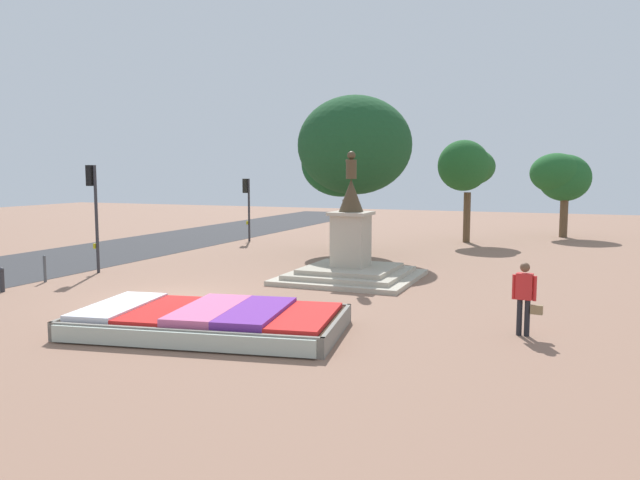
% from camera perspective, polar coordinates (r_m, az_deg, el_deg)
% --- Properties ---
extents(ground_plane, '(94.16, 94.16, 0.00)m').
position_cam_1_polar(ground_plane, '(19.87, -13.76, -5.32)').
color(ground_plane, '#8C6651').
extents(flower_planter, '(7.04, 4.59, 0.63)m').
position_cam_1_polar(flower_planter, '(15.71, -10.18, -7.26)').
color(flower_planter, '#38281C').
rests_on(flower_planter, ground_plane).
extents(statue_monument, '(4.71, 4.71, 4.66)m').
position_cam_1_polar(statue_monument, '(22.77, 2.83, -1.62)').
color(statue_monument, '#B4AA96').
rests_on(statue_monument, ground_plane).
extents(traffic_light_mid_block, '(0.41, 0.29, 4.18)m').
position_cam_1_polar(traffic_light_mid_block, '(25.65, -19.99, 3.49)').
color(traffic_light_mid_block, '#2D2D33').
rests_on(traffic_light_mid_block, ground_plane).
extents(traffic_light_far_corner, '(0.42, 0.31, 3.53)m').
position_cam_1_polar(traffic_light_far_corner, '(35.47, -6.69, 3.82)').
color(traffic_light_far_corner, '#2D2D33').
rests_on(traffic_light_far_corner, ground_plane).
extents(pedestrian_with_handbag, '(0.73, 0.26, 1.78)m').
position_cam_1_polar(pedestrian_with_handbag, '(15.72, 18.23, -4.74)').
color(pedestrian_with_handbag, black).
rests_on(pedestrian_with_handbag, ground_plane).
extents(kerb_bollard_mid_b, '(0.18, 0.18, 0.82)m').
position_cam_1_polar(kerb_bollard_mid_b, '(22.96, -27.09, -3.18)').
color(kerb_bollard_mid_b, '#2D2D33').
rests_on(kerb_bollard_mid_b, ground_plane).
extents(kerb_bollard_north, '(0.11, 0.11, 0.97)m').
position_cam_1_polar(kerb_bollard_north, '(24.31, -23.86, -2.36)').
color(kerb_bollard_north, '#4C5156').
rests_on(kerb_bollard_north, ground_plane).
extents(park_tree_far_left, '(3.54, 2.92, 5.03)m').
position_cam_1_polar(park_tree_far_left, '(40.16, 21.15, 5.47)').
color(park_tree_far_left, brown).
rests_on(park_tree_far_left, ground_plane).
extents(park_tree_behind_statue, '(3.00, 3.40, 5.64)m').
position_cam_1_polar(park_tree_behind_statue, '(35.27, 13.29, 6.54)').
color(park_tree_behind_statue, brown).
rests_on(park_tree_behind_statue, ground_plane).
extents(park_tree_far_right, '(5.77, 5.98, 7.38)m').
position_cam_1_polar(park_tree_far_right, '(29.37, 2.79, 8.10)').
color(park_tree_far_right, '#4C3823').
rests_on(park_tree_far_right, ground_plane).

